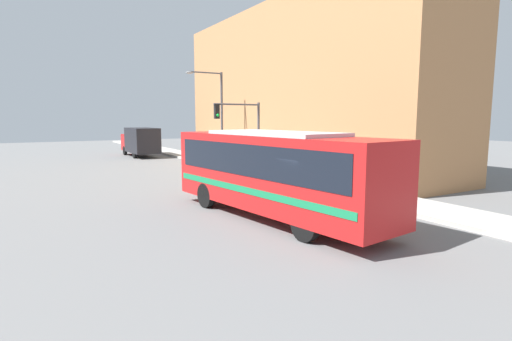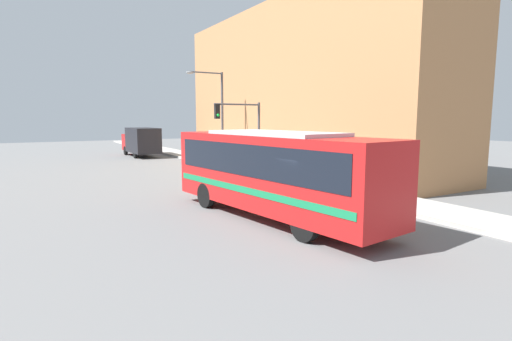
{
  "view_description": "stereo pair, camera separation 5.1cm",
  "coord_description": "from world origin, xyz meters",
  "px_view_note": "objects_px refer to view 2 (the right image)",
  "views": [
    {
      "loc": [
        -8.33,
        -10.88,
        3.78
      ],
      "look_at": [
        0.83,
        4.48,
        1.42
      ],
      "focal_mm": 28.0,
      "sensor_mm": 36.0,
      "label": 1
    },
    {
      "loc": [
        -8.28,
        -10.91,
        3.78
      ],
      "look_at": [
        0.83,
        4.48,
        1.42
      ],
      "focal_mm": 28.0,
      "sensor_mm": 36.0,
      "label": 2
    }
  ],
  "objects_px": {
    "parking_meter": "(287,165)",
    "street_lamp": "(217,109)",
    "delivery_truck": "(141,141)",
    "fire_hydrant": "(320,180)",
    "pedestrian_near_corner": "(263,157)",
    "traffic_light_pole": "(243,124)",
    "city_bus": "(274,169)"
  },
  "relations": [
    {
      "from": "parking_meter",
      "to": "pedestrian_near_corner",
      "type": "bearing_deg",
      "value": 77.58
    },
    {
      "from": "pedestrian_near_corner",
      "to": "street_lamp",
      "type": "bearing_deg",
      "value": 102.94
    },
    {
      "from": "fire_hydrant",
      "to": "parking_meter",
      "type": "distance_m",
      "value": 3.02
    },
    {
      "from": "delivery_truck",
      "to": "traffic_light_pole",
      "type": "xyz_separation_m",
      "value": [
        2.06,
        -17.16,
        1.82
      ]
    },
    {
      "from": "city_bus",
      "to": "fire_hydrant",
      "type": "relative_size",
      "value": 13.19
    },
    {
      "from": "parking_meter",
      "to": "street_lamp",
      "type": "height_order",
      "value": "street_lamp"
    },
    {
      "from": "city_bus",
      "to": "parking_meter",
      "type": "xyz_separation_m",
      "value": [
        5.28,
        6.64,
        -0.85
      ]
    },
    {
      "from": "pedestrian_near_corner",
      "to": "fire_hydrant",
      "type": "bearing_deg",
      "value": -97.4
    },
    {
      "from": "city_bus",
      "to": "delivery_truck",
      "type": "bearing_deg",
      "value": 78.76
    },
    {
      "from": "traffic_light_pole",
      "to": "parking_meter",
      "type": "height_order",
      "value": "traffic_light_pole"
    },
    {
      "from": "fire_hydrant",
      "to": "traffic_light_pole",
      "type": "distance_m",
      "value": 7.1
    },
    {
      "from": "delivery_truck",
      "to": "pedestrian_near_corner",
      "type": "xyz_separation_m",
      "value": [
        4.06,
        -16.32,
        -0.42
      ]
    },
    {
      "from": "delivery_truck",
      "to": "street_lamp",
      "type": "height_order",
      "value": "street_lamp"
    },
    {
      "from": "city_bus",
      "to": "street_lamp",
      "type": "distance_m",
      "value": 16.76
    },
    {
      "from": "traffic_light_pole",
      "to": "city_bus",
      "type": "bearing_deg",
      "value": -112.68
    },
    {
      "from": "delivery_truck",
      "to": "fire_hydrant",
      "type": "distance_m",
      "value": 23.82
    },
    {
      "from": "fire_hydrant",
      "to": "pedestrian_near_corner",
      "type": "xyz_separation_m",
      "value": [
        0.94,
        7.27,
        0.56
      ]
    },
    {
      "from": "delivery_truck",
      "to": "fire_hydrant",
      "type": "relative_size",
      "value": 8.58
    },
    {
      "from": "delivery_truck",
      "to": "street_lamp",
      "type": "xyz_separation_m",
      "value": [
        2.95,
        -11.48,
        2.88
      ]
    },
    {
      "from": "traffic_light_pole",
      "to": "street_lamp",
      "type": "relative_size",
      "value": 0.65
    },
    {
      "from": "fire_hydrant",
      "to": "pedestrian_near_corner",
      "type": "relative_size",
      "value": 0.43
    },
    {
      "from": "city_bus",
      "to": "traffic_light_pole",
      "type": "xyz_separation_m",
      "value": [
        4.22,
        10.09,
        1.47
      ]
    },
    {
      "from": "city_bus",
      "to": "traffic_light_pole",
      "type": "relative_size",
      "value": 2.26
    },
    {
      "from": "city_bus",
      "to": "parking_meter",
      "type": "bearing_deg",
      "value": 44.81
    },
    {
      "from": "delivery_truck",
      "to": "city_bus",
      "type": "bearing_deg",
      "value": -94.53
    },
    {
      "from": "delivery_truck",
      "to": "parking_meter",
      "type": "relative_size",
      "value": 5.24
    },
    {
      "from": "city_bus",
      "to": "parking_meter",
      "type": "relative_size",
      "value": 8.06
    },
    {
      "from": "delivery_truck",
      "to": "fire_hydrant",
      "type": "xyz_separation_m",
      "value": [
        3.12,
        -23.59,
        -0.98
      ]
    },
    {
      "from": "delivery_truck",
      "to": "pedestrian_near_corner",
      "type": "height_order",
      "value": "delivery_truck"
    },
    {
      "from": "traffic_light_pole",
      "to": "delivery_truck",
      "type": "bearing_deg",
      "value": 96.84
    },
    {
      "from": "delivery_truck",
      "to": "traffic_light_pole",
      "type": "relative_size",
      "value": 1.47
    },
    {
      "from": "traffic_light_pole",
      "to": "street_lamp",
      "type": "bearing_deg",
      "value": 81.07
    }
  ]
}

